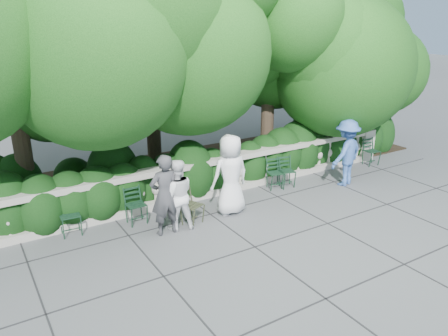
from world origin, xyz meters
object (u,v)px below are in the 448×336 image
person_businessman (230,175)px  person_casual_man (177,195)px  chair_weathered (198,225)px  chair_c (140,226)px  chair_a (73,237)px  chair_e (288,188)px  person_older_blue (346,153)px  person_woman_grey (165,195)px  chair_f (373,166)px  chair_d (277,190)px

person_businessman → person_casual_man: person_businessman is taller
person_casual_man → chair_weathered: bearing=179.5°
chair_weathered → chair_c: bearing=124.0°
chair_a → chair_e: size_ratio=1.00×
chair_a → person_older_blue: (7.11, -0.79, 0.91)m
chair_a → chair_weathered: bearing=-16.2°
person_woman_grey → person_older_blue: person_older_blue is taller
chair_c → chair_f: (7.66, 0.03, 0.00)m
chair_e → person_woman_grey: (-3.86, -0.62, 0.88)m
chair_c → chair_f: bearing=-1.1°
chair_a → person_woman_grey: 2.13m
chair_weathered → person_businessman: size_ratio=0.44×
chair_c → chair_d: 3.88m
chair_a → chair_weathered: (2.49, -0.89, 0.00)m
chair_weathered → person_older_blue: (4.62, 0.10, 0.91)m
chair_f → chair_d: bearing=-174.3°
chair_c → person_woman_grey: size_ratio=0.48×
chair_c → person_businessman: bearing=-14.0°
chair_d → person_older_blue: person_older_blue is taller
chair_a → chair_f: 9.05m
chair_c → person_woman_grey: person_woman_grey is taller
chair_d → chair_e: size_ratio=1.00×
chair_d → person_casual_man: person_casual_man is taller
person_woman_grey → person_older_blue: bearing=-180.0°
person_casual_man → chair_e: bearing=-156.6°
chair_f → chair_weathered: size_ratio=1.00×
chair_d → chair_weathered: 2.86m
chair_c → chair_weathered: (1.10, -0.67, 0.00)m
chair_d → person_businessman: bearing=-149.5°
person_woman_grey → person_casual_man: person_woman_grey is taller
chair_weathered → person_older_blue: 4.71m
chair_a → person_woman_grey: person_woman_grey is taller
chair_weathered → person_woman_grey: (-0.74, 0.04, 0.88)m
person_businessman → chair_e: bearing=-167.3°
chair_c → chair_e: bearing=-1.5°
chair_d → person_woman_grey: person_woman_grey is taller
chair_d → person_woman_grey: 3.69m
chair_a → person_casual_man: bearing=-17.1°
chair_weathered → person_woman_grey: bearing=152.4°
chair_c → chair_d: same height
chair_a → person_older_blue: 7.21m
chair_a → chair_d: bearing=1.3°
person_older_blue → person_woman_grey: bearing=-12.9°
chair_e → person_older_blue: 1.84m
person_businessman → chair_c: bearing=-12.1°
chair_a → chair_c: bearing=-5.4°
chair_a → person_casual_man: size_ratio=0.53×
person_casual_man → person_woman_grey: bearing=29.2°
chair_a → chair_e: same height
chair_e → person_businessman: size_ratio=0.44×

